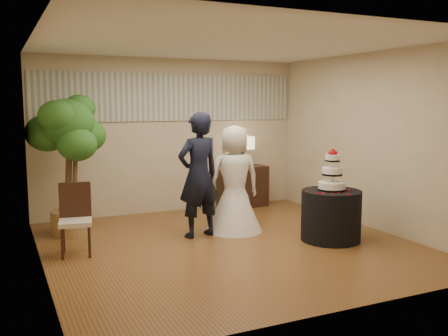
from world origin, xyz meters
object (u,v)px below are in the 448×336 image
console (243,187)px  cake_table (331,215)px  bride (234,179)px  wedding_cake (332,170)px  groom (198,175)px  ficus_tree (68,164)px  side_chair (75,220)px  table_lamp (243,151)px

console → cake_table: bearing=-91.9°
bride → wedding_cake: 1.52m
groom → bride: size_ratio=1.12×
wedding_cake → ficus_tree: size_ratio=0.28×
side_chair → cake_table: bearing=-3.5°
cake_table → wedding_cake: bearing=0.0°
cake_table → console: (-0.10, 2.66, 0.02)m
groom → ficus_tree: 1.99m
table_lamp → ficus_tree: ficus_tree is taller
cake_table → wedding_cake: wedding_cake is taller
groom → side_chair: 1.89m
groom → bride: (0.63, 0.07, -0.10)m
table_lamp → cake_table: bearing=-87.9°
wedding_cake → console: wedding_cake is taller
groom → cake_table: bearing=138.5°
bride → table_lamp: 1.86m
table_lamp → side_chair: bearing=-151.7°
bride → console: bride is taller
groom → wedding_cake: 1.96m
bride → wedding_cake: bride is taller
side_chair → table_lamp: bearing=38.1°
cake_table → console: console is taller
bride → table_lamp: bride is taller
cake_table → side_chair: 3.60m
groom → table_lamp: groom is taller
bride → cake_table: bride is taller
wedding_cake → console: (-0.10, 2.66, -0.65)m
groom → table_lamp: bearing=-144.2°
table_lamp → groom: bearing=-133.8°
wedding_cake → cake_table: bearing=0.0°
console → ficus_tree: 3.47m
groom → bride: 0.64m
wedding_cake → ficus_tree: (-3.42, 1.95, 0.04)m
table_lamp → side_chair: size_ratio=0.61×
cake_table → wedding_cake: size_ratio=1.42×
bride → ficus_tree: ficus_tree is taller
ficus_tree → side_chair: bearing=-94.1°
console → table_lamp: (0.00, 0.00, 0.68)m
groom → ficus_tree: ficus_tree is taller
table_lamp → ficus_tree: (-3.32, -0.71, 0.01)m
bride → ficus_tree: size_ratio=0.76×
cake_table → groom: bearing=148.9°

